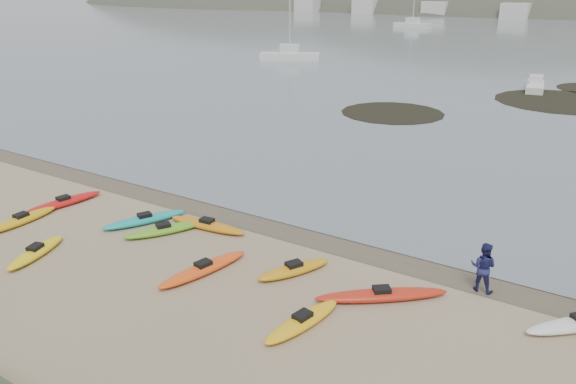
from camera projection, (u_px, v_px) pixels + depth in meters
The scene contains 5 objects.
ground at pixel (288, 225), 23.82m from camera, with size 600.00×600.00×0.00m, color tan.
wet_sand at pixel (284, 227), 23.58m from camera, with size 60.00×60.00×0.00m, color brown.
kayaks at pixel (206, 252), 21.12m from camera, with size 23.50×9.01×0.34m.
person_east at pixel (483, 267), 18.52m from camera, with size 0.84×0.66×1.74m, color navy.
kelp_mats at pixel (526, 102), 47.73m from camera, with size 19.81×27.20×0.04m.
Camera 1 is at (11.73, -18.34, 9.76)m, focal length 35.00 mm.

